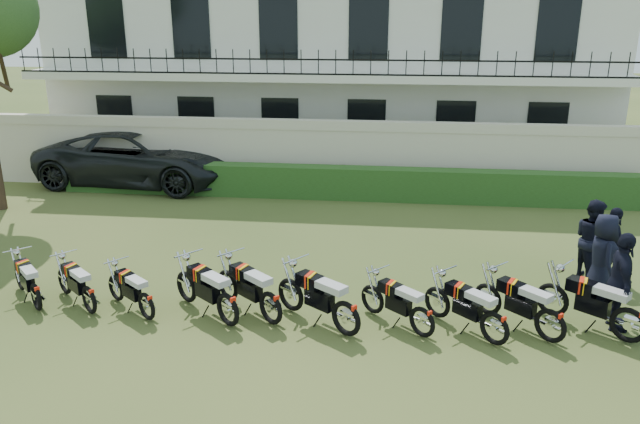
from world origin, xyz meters
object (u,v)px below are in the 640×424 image
object	(u,v)px
motorcycle_2	(146,300)
officer_2	(620,282)
motorcycle_1	(89,293)
motorcycle_5	(346,310)
officer_5	(612,244)
motorcycle_0	(35,290)
suv	(140,157)
motorcycle_3	(227,302)
officer_4	(592,239)
motorcycle_7	(495,321)
motorcycle_8	(551,318)
officer_3	(602,257)
motorcycle_9	(630,317)
motorcycle_4	(271,300)
motorcycle_6	(422,315)

from	to	relation	value
motorcycle_2	officer_2	distance (m)	8.71
motorcycle_1	officer_2	xyz separation A→B (m)	(9.86, 0.59, 0.49)
motorcycle_5	officer_5	xyz separation A→B (m)	(5.47, 3.15, 0.29)
motorcycle_2	officer_5	world-z (taller)	officer_5
motorcycle_0	motorcycle_5	xyz separation A→B (m)	(6.05, -0.30, 0.08)
motorcycle_0	suv	xyz separation A→B (m)	(-1.57, 9.21, 0.48)
motorcycle_2	motorcycle_3	bearing A→B (deg)	-54.23
officer_2	officer_4	xyz separation A→B (m)	(0.19, 2.33, -0.04)
motorcycle_7	motorcycle_8	world-z (taller)	motorcycle_8
motorcycle_5	officer_3	bearing A→B (deg)	-29.81
motorcycle_2	motorcycle_9	world-z (taller)	motorcycle_9
motorcycle_2	motorcycle_9	distance (m)	8.70
motorcycle_7	suv	xyz separation A→B (m)	(-10.21, 9.53, 0.44)
officer_2	motorcycle_3	bearing A→B (deg)	102.65
motorcycle_5	officer_2	xyz separation A→B (m)	(4.89, 0.89, 0.40)
motorcycle_7	officer_4	world-z (taller)	officer_4
suv	officer_5	bearing A→B (deg)	-111.52
motorcycle_9	suv	xyz separation A→B (m)	(-12.54, 9.18, 0.40)
motorcycle_8	motorcycle_2	bearing A→B (deg)	135.07
motorcycle_4	motorcycle_6	xyz separation A→B (m)	(2.77, -0.15, -0.05)
motorcycle_9	motorcycle_6	bearing A→B (deg)	132.65
motorcycle_4	officer_3	xyz separation A→B (m)	(6.37, 1.84, 0.40)
motorcycle_0	motorcycle_4	xyz separation A→B (m)	(4.63, -0.03, 0.07)
motorcycle_8	motorcycle_5	bearing A→B (deg)	137.99
motorcycle_2	motorcycle_3	distance (m)	1.59
officer_3	motorcycle_8	bearing A→B (deg)	145.11
motorcycle_1	officer_3	size ratio (longest dim) A/B	0.76
motorcycle_5	officer_4	world-z (taller)	officer_4
motorcycle_1	officer_2	bearing A→B (deg)	-46.13
motorcycle_6	motorcycle_4	bearing A→B (deg)	128.82
motorcycle_2	officer_2	xyz separation A→B (m)	(8.67, 0.71, 0.50)
motorcycle_4	motorcycle_9	xyz separation A→B (m)	(6.35, 0.06, 0.01)
motorcycle_2	suv	bearing A→B (deg)	60.42
motorcycle_4	suv	xyz separation A→B (m)	(-6.20, 9.24, 0.41)
motorcycle_2	suv	world-z (taller)	suv
suv	officer_4	world-z (taller)	suv
motorcycle_3	motorcycle_5	world-z (taller)	motorcycle_5
motorcycle_4	motorcycle_8	size ratio (longest dim) A/B	1.09
motorcycle_0	motorcycle_1	xyz separation A→B (m)	(1.08, -0.00, -0.00)
motorcycle_1	motorcycle_3	distance (m)	2.78
motorcycle_7	motorcycle_5	bearing A→B (deg)	134.62
motorcycle_3	officer_3	world-z (taller)	officer_3
motorcycle_0	officer_5	distance (m)	11.87
motorcycle_7	motorcycle_8	distance (m)	1.00
motorcycle_6	officer_3	size ratio (longest dim) A/B	0.77
motorcycle_0	motorcycle_7	distance (m)	8.64
motorcycle_6	officer_5	world-z (taller)	officer_5
officer_2	motorcycle_0	bearing A→B (deg)	99.49
motorcycle_6	motorcycle_8	bearing A→B (deg)	-46.42
motorcycle_8	motorcycle_9	xyz separation A→B (m)	(1.36, 0.15, 0.02)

